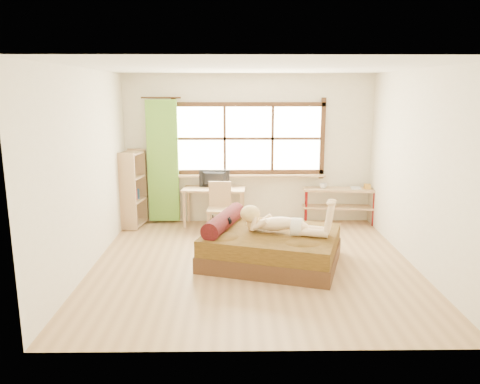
{
  "coord_description": "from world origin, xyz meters",
  "views": [
    {
      "loc": [
        -0.27,
        -6.24,
        2.42
      ],
      "look_at": [
        -0.18,
        0.2,
        1.0
      ],
      "focal_mm": 35.0,
      "sensor_mm": 36.0,
      "label": 1
    }
  ],
  "objects_px": {
    "desk": "(214,193)",
    "kitten": "(221,223)",
    "bed": "(268,246)",
    "woman": "(283,214)",
    "bookshelf": "(132,189)",
    "chair": "(219,204)",
    "pipe_shelf": "(340,198)"
  },
  "relations": [
    {
      "from": "chair",
      "to": "pipe_shelf",
      "type": "xyz_separation_m",
      "value": [
        2.2,
        0.49,
        -0.0
      ]
    },
    {
      "from": "woman",
      "to": "desk",
      "type": "relative_size",
      "value": 1.11
    },
    {
      "from": "chair",
      "to": "bookshelf",
      "type": "relative_size",
      "value": 0.64
    },
    {
      "from": "bed",
      "to": "desk",
      "type": "bearing_deg",
      "value": 131.79
    },
    {
      "from": "bookshelf",
      "to": "chair",
      "type": "bearing_deg",
      "value": -3.44
    },
    {
      "from": "chair",
      "to": "kitten",
      "type": "bearing_deg",
      "value": -82.97
    },
    {
      "from": "kitten",
      "to": "bed",
      "type": "bearing_deg",
      "value": 10.21
    },
    {
      "from": "pipe_shelf",
      "to": "bed",
      "type": "bearing_deg",
      "value": -120.59
    },
    {
      "from": "woman",
      "to": "bed",
      "type": "bearing_deg",
      "value": 179.26
    },
    {
      "from": "woman",
      "to": "pipe_shelf",
      "type": "bearing_deg",
      "value": 75.87
    },
    {
      "from": "woman",
      "to": "bookshelf",
      "type": "relative_size",
      "value": 0.93
    },
    {
      "from": "bed",
      "to": "desk",
      "type": "xyz_separation_m",
      "value": [
        -0.84,
        1.87,
        0.35
      ]
    },
    {
      "from": "desk",
      "to": "kitten",
      "type": "bearing_deg",
      "value": -80.09
    },
    {
      "from": "desk",
      "to": "chair",
      "type": "height_order",
      "value": "chair"
    },
    {
      "from": "woman",
      "to": "bookshelf",
      "type": "height_order",
      "value": "bookshelf"
    },
    {
      "from": "bed",
      "to": "bookshelf",
      "type": "xyz_separation_m",
      "value": [
        -2.3,
        1.85,
        0.45
      ]
    },
    {
      "from": "bed",
      "to": "woman",
      "type": "xyz_separation_m",
      "value": [
        0.19,
        -0.06,
        0.48
      ]
    },
    {
      "from": "bookshelf",
      "to": "desk",
      "type": "bearing_deg",
      "value": 10.03
    },
    {
      "from": "bed",
      "to": "woman",
      "type": "height_order",
      "value": "woman"
    },
    {
      "from": "bookshelf",
      "to": "pipe_shelf",
      "type": "bearing_deg",
      "value": 11.3
    },
    {
      "from": "woman",
      "to": "bookshelf",
      "type": "bearing_deg",
      "value": 159.98
    },
    {
      "from": "woman",
      "to": "chair",
      "type": "xyz_separation_m",
      "value": [
        -0.93,
        1.56,
        -0.24
      ]
    },
    {
      "from": "chair",
      "to": "bookshelf",
      "type": "distance_m",
      "value": 1.61
    },
    {
      "from": "pipe_shelf",
      "to": "bookshelf",
      "type": "relative_size",
      "value": 0.98
    },
    {
      "from": "kitten",
      "to": "desk",
      "type": "xyz_separation_m",
      "value": [
        -0.17,
        1.78,
        0.04
      ]
    },
    {
      "from": "bed",
      "to": "chair",
      "type": "height_order",
      "value": "chair"
    },
    {
      "from": "woman",
      "to": "chair",
      "type": "distance_m",
      "value": 1.84
    },
    {
      "from": "bed",
      "to": "woman",
      "type": "bearing_deg",
      "value": -0.74
    },
    {
      "from": "woman",
      "to": "desk",
      "type": "distance_m",
      "value": 2.2
    },
    {
      "from": "bed",
      "to": "kitten",
      "type": "relative_size",
      "value": 7.96
    },
    {
      "from": "chair",
      "to": "bed",
      "type": "bearing_deg",
      "value": -59.26
    },
    {
      "from": "kitten",
      "to": "chair",
      "type": "xyz_separation_m",
      "value": [
        -0.06,
        1.41,
        -0.08
      ]
    }
  ]
}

